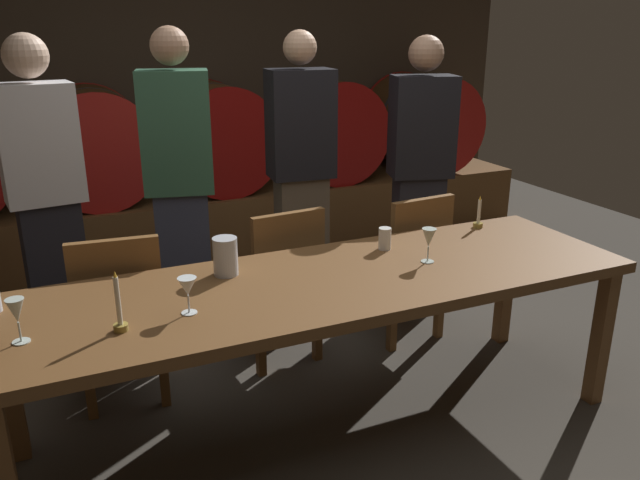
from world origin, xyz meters
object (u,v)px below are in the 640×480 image
Objects in this scene: wine_barrel_center at (216,137)px; guest_center_right at (301,177)px; chair_center at (281,278)px; guest_far_left at (47,201)px; chair_left at (120,311)px; candle_right at (478,219)px; wine_glass_right at (429,239)px; guest_center_left at (180,185)px; wine_barrel_far_right at (421,122)px; wine_barrel_right at (324,129)px; cup_right at (385,239)px; pitcher at (225,256)px; wine_glass_left at (16,312)px; guest_far_right at (420,173)px; candle_left at (119,314)px; dining_table at (327,292)px; wine_barrel_left at (94,146)px; wine_glass_center at (187,288)px; chair_right at (409,260)px.

wine_barrel_center is 1.51m from guest_center_right.
chair_center is 0.51× the size of guest_far_left.
candle_right is (1.84, -0.29, 0.30)m from chair_left.
guest_far_left is 1.00× the size of guest_center_right.
wine_glass_right is (-0.53, -0.32, 0.07)m from candle_right.
guest_center_left is 11.05× the size of wine_glass_right.
wine_barrel_far_right is 0.48× the size of guest_center_left.
cup_right is (-0.81, -2.47, -0.11)m from wine_barrel_right.
chair_left is 8.21× the size of cup_right.
candle_right is at bearing -71.93° from wine_barrel_center.
pitcher is (-0.03, -1.02, -0.08)m from guest_center_left.
wine_glass_left is at bearing -159.32° from pitcher.
guest_far_right reaches higher than pitcher.
wine_glass_right is (-0.62, -1.03, -0.02)m from guest_far_right.
guest_center_left is 1.27m from cup_right.
wine_barrel_center is at bearing -139.39° from guest_far_left.
wine_barrel_center is at bearing -99.65° from guest_center_left.
candle_left is at bearing -9.17° from wine_glass_left.
dining_table is 0.69m from chair_center.
guest_far_right reaches higher than cup_right.
guest_far_right is (0.86, -1.67, -0.03)m from wine_barrel_center.
wine_glass_right is at bearing 137.35° from guest_center_left.
guest_center_right is at bearing 46.84° from candle_left.
pitcher is 0.79m from cup_right.
wine_barrel_center is at bearing 75.53° from pitcher.
wine_glass_left is (-0.52, -2.78, -0.05)m from wine_barrel_left.
wine_barrel_left is 2.83m from wine_glass_left.
wine_glass_center is (0.25, 0.04, 0.04)m from candle_left.
guest_far_left is at bearing 123.45° from pitcher.
chair_right is at bearing 18.47° from pitcher.
guest_far_right is at bearing 28.19° from pitcher.
chair_right is at bearing -75.27° from wine_barrel_center.
wine_barrel_right reaches higher than chair_center.
chair_center is 6.11× the size of wine_glass_center.
guest_far_left reaches higher than candle_left.
chair_right is 0.82m from guest_center_right.
guest_far_right reaches higher than chair_left.
chair_left is 0.50× the size of guest_center_right.
candle_left is (-0.52, -1.37, -0.10)m from guest_center_left.
chair_center is 1.10m from candle_right.
wine_barrel_left reaches higher than dining_table.
wine_barrel_left is at bearing 79.40° from wine_glass_left.
pitcher is at bearing -136.28° from wine_barrel_far_right.
wine_barrel_center is at bearing 180.00° from wine_barrel_far_right.
wine_barrel_center is 3.05m from candle_left.
wine_barrel_left is at bearing -75.80° from chair_center.
chair_right is 2.00m from guest_far_left.
wine_barrel_right is 3.34m from wine_glass_center.
wine_glass_center is (-0.65, -0.76, 0.36)m from chair_center.
guest_center_right is 10.91× the size of wine_glass_right.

